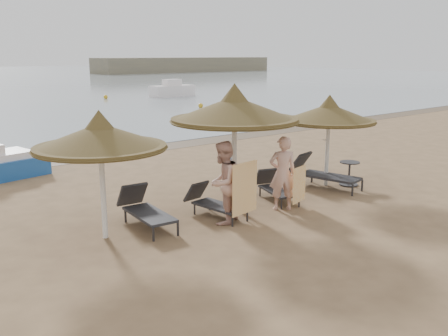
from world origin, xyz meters
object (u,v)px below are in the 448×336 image
at_px(palapa_right, 329,114).
at_px(lounger_far_right, 321,173).
at_px(palapa_center, 234,110).
at_px(pedal_boat, 3,164).
at_px(side_table, 349,174).
at_px(lounger_near_left, 212,202).
at_px(person_right, 283,167).
at_px(lounger_far_left, 144,209).
at_px(palapa_left, 100,137).
at_px(lounger_near_right, 274,187).
at_px(person_left, 223,176).

distance_m(palapa_right, lounger_far_right, 1.72).
height_order(palapa_center, palapa_right, palapa_center).
bearing_deg(pedal_boat, palapa_right, -55.37).
bearing_deg(side_table, lounger_near_left, 175.80).
bearing_deg(side_table, lounger_far_right, 153.23).
xyz_separation_m(lounger_near_left, person_right, (1.64, -0.73, 0.74)).
bearing_deg(lounger_far_right, person_right, -173.84).
xyz_separation_m(palapa_right, lounger_far_left, (-5.94, 0.37, -1.74)).
bearing_deg(lounger_far_left, palapa_left, -165.27).
bearing_deg(lounger_near_right, lounger_far_right, 18.42).
xyz_separation_m(lounger_near_right, lounger_far_right, (1.91, 0.01, 0.09)).
bearing_deg(lounger_near_right, palapa_left, -164.60).
bearing_deg(lounger_near_left, palapa_right, -5.40).
bearing_deg(lounger_near_right, side_table, 9.77).
height_order(palapa_left, lounger_near_right, palapa_left).
xyz_separation_m(palapa_right, pedal_boat, (-7.03, 7.08, -1.71)).
relative_size(lounger_near_left, person_right, 0.80).
xyz_separation_m(person_left, pedal_boat, (-2.56, 7.72, -0.69)).
bearing_deg(lounger_far_left, person_left, -28.95).
bearing_deg(palapa_right, lounger_near_right, -179.25).
bearing_deg(palapa_center, palapa_left, 177.12).
distance_m(person_right, pedal_boat, 9.01).
xyz_separation_m(lounger_far_right, pedal_boat, (-6.75, 7.09, -0.01)).
xyz_separation_m(palapa_left, palapa_right, (6.99, -0.20, -0.03)).
distance_m(lounger_near_right, person_right, 1.18).
bearing_deg(lounger_near_left, lounger_near_right, -5.23).
relative_size(side_table, person_left, 0.32).
height_order(palapa_left, pedal_boat, palapa_left).
xyz_separation_m(lounger_far_left, lounger_near_left, (1.61, -0.44, -0.05)).
xyz_separation_m(lounger_near_right, pedal_boat, (-4.84, 7.11, 0.08)).
relative_size(palapa_center, lounger_near_right, 1.80).
bearing_deg(person_right, palapa_center, -10.77).
bearing_deg(palapa_center, lounger_far_right, -0.72).
height_order(palapa_left, lounger_far_left, palapa_left).
xyz_separation_m(palapa_left, person_left, (2.53, -0.84, -1.05)).
bearing_deg(palapa_right, person_left, -171.79).
distance_m(lounger_far_right, person_left, 4.29).
distance_m(lounger_far_left, lounger_far_right, 5.67).
relative_size(palapa_right, lounger_far_right, 1.21).
bearing_deg(person_right, lounger_far_left, 13.00).
distance_m(palapa_left, side_table, 7.77).
bearing_deg(side_table, pedal_boat, 135.20).
xyz_separation_m(palapa_center, person_left, (-0.91, -0.67, -1.38)).
relative_size(palapa_center, pedal_boat, 1.21).
height_order(lounger_near_left, lounger_far_right, lounger_far_right).
bearing_deg(lounger_far_left, palapa_center, -2.70).
relative_size(palapa_left, pedal_boat, 1.05).
height_order(lounger_near_left, side_table, lounger_near_left).
bearing_deg(lounger_near_right, lounger_near_left, -160.83).
height_order(side_table, person_right, person_right).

